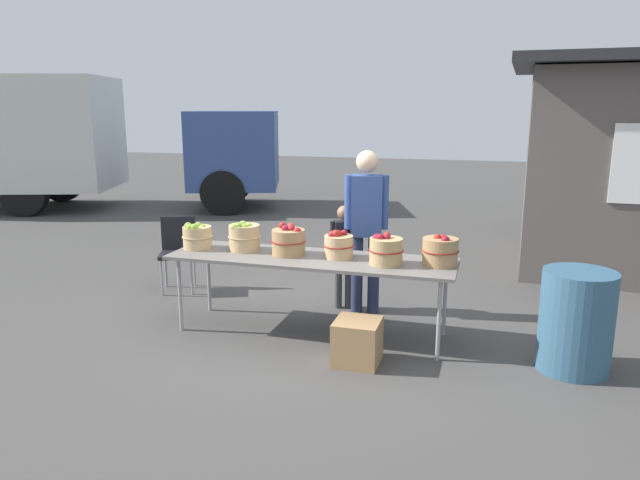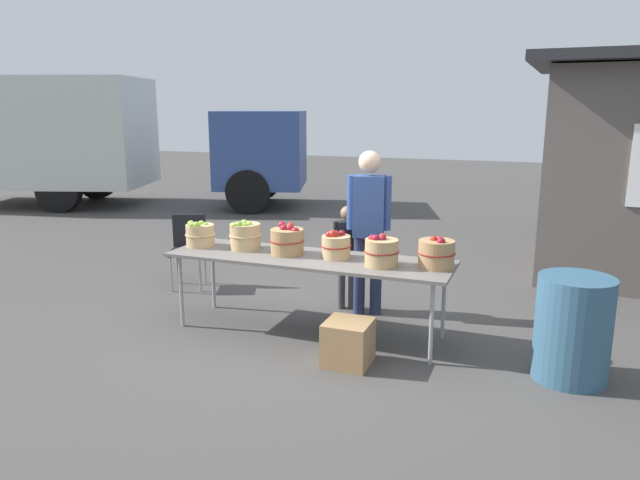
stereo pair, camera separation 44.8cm
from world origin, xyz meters
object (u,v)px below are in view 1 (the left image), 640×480
(box_truck, at_px, (63,138))
(trash_barrel, at_px, (576,321))
(produce_crate, at_px, (357,342))
(apple_basket_red_1, at_px, (338,245))
(apple_basket_red_2, at_px, (386,250))
(apple_basket_red_0, at_px, (289,241))
(apple_basket_red_3, at_px, (440,251))
(folding_chair, at_px, (178,247))
(apple_basket_green_0, at_px, (197,236))
(child_customer, at_px, (344,248))
(vendor_adult, at_px, (366,219))
(apple_basket_green_1, at_px, (244,237))
(market_table, at_px, (311,261))

(box_truck, relative_size, trash_barrel, 9.49)
(trash_barrel, relative_size, produce_crate, 2.23)
(apple_basket_red_1, xyz_separation_m, apple_basket_red_2, (0.47, -0.11, 0.01))
(apple_basket_red_0, xyz_separation_m, apple_basket_red_1, (0.48, 0.02, -0.01))
(apple_basket_red_2, distance_m, trash_barrel, 1.67)
(apple_basket_red_3, distance_m, folding_chair, 3.25)
(box_truck, bearing_deg, apple_basket_red_3, -51.20)
(apple_basket_green_0, relative_size, box_truck, 0.04)
(apple_basket_red_1, distance_m, box_truck, 9.19)
(apple_basket_red_2, xyz_separation_m, trash_barrel, (1.60, -0.11, -0.46))
(child_customer, xyz_separation_m, produce_crate, (0.47, -1.34, -0.47))
(apple_basket_red_2, height_order, child_customer, child_customer)
(vendor_adult, height_order, folding_chair, vendor_adult)
(apple_basket_green_1, xyz_separation_m, child_customer, (0.82, 0.72, -0.23))
(apple_basket_green_1, bearing_deg, apple_basket_red_1, -0.89)
(apple_basket_green_1, xyz_separation_m, apple_basket_red_1, (0.96, -0.01, -0.02))
(apple_basket_green_1, xyz_separation_m, apple_basket_red_2, (1.42, -0.13, -0.01))
(apple_basket_red_2, bearing_deg, market_table, 175.50)
(apple_basket_red_1, bearing_deg, apple_basket_red_2, -13.68)
(vendor_adult, height_order, trash_barrel, vendor_adult)
(apple_basket_red_3, bearing_deg, vendor_adult, 140.81)
(market_table, distance_m, produce_crate, 0.95)
(apple_basket_green_1, distance_m, trash_barrel, 3.07)
(produce_crate, bearing_deg, child_customer, 109.14)
(apple_basket_red_1, relative_size, child_customer, 0.26)
(apple_basket_red_0, height_order, child_customer, child_customer)
(apple_basket_green_1, distance_m, produce_crate, 1.59)
(apple_basket_green_0, relative_size, apple_basket_red_2, 0.96)
(apple_basket_green_0, bearing_deg, child_customer, 31.00)
(child_customer, bearing_deg, trash_barrel, 132.18)
(market_table, bearing_deg, folding_chair, 155.13)
(market_table, xyz_separation_m, folding_chair, (-1.93, 0.89, -0.21))
(apple_basket_green_1, bearing_deg, produce_crate, -25.61)
(apple_basket_green_0, height_order, apple_basket_red_1, apple_basket_red_1)
(box_truck, distance_m, trash_barrel, 11.07)
(apple_basket_green_0, bearing_deg, vendor_adult, 24.51)
(market_table, height_order, child_customer, child_customer)
(folding_chair, bearing_deg, apple_basket_green_0, -72.78)
(apple_basket_green_0, height_order, folding_chair, apple_basket_green_0)
(apple_basket_red_1, relative_size, apple_basket_red_2, 0.91)
(apple_basket_red_0, xyz_separation_m, produce_crate, (0.81, -0.58, -0.70))
(apple_basket_red_1, height_order, produce_crate, apple_basket_red_1)
(market_table, distance_m, apple_basket_red_3, 1.20)
(apple_basket_red_0, xyz_separation_m, vendor_adult, (0.60, 0.69, 0.12))
(apple_basket_red_0, xyz_separation_m, trash_barrel, (2.55, -0.20, -0.46))
(child_customer, distance_m, box_truck, 8.68)
(apple_basket_red_1, xyz_separation_m, vendor_adult, (0.12, 0.66, 0.13))
(apple_basket_red_0, xyz_separation_m, apple_basket_red_2, (0.95, -0.09, -0.00))
(market_table, distance_m, folding_chair, 2.14)
(market_table, height_order, folding_chair, folding_chair)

